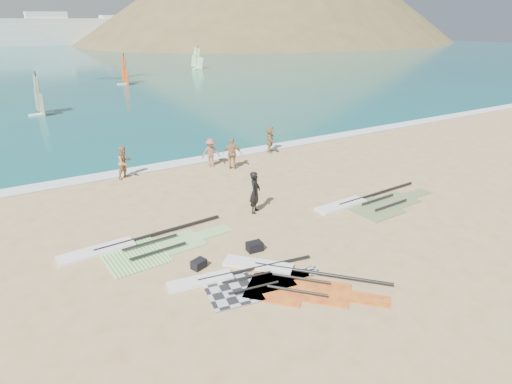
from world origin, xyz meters
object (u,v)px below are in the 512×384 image
rig_grey (234,282)px  beachgoer_back (232,153)px  gear_bag_far (255,247)px  gear_bag_near (199,264)px  beachgoer_right (270,139)px  person_wetsuit (255,192)px  rig_orange (369,203)px  beachgoer_mid (211,153)px  rig_green (137,247)px  beachgoer_left (124,163)px  rig_red (287,278)px

rig_grey → beachgoer_back: 11.45m
gear_bag_far → beachgoer_back: (3.70, 8.63, 0.74)m
gear_bag_near → beachgoer_right: size_ratio=0.29×
gear_bag_near → person_wetsuit: person_wetsuit is taller
rig_grey → rig_orange: rig_orange is taller
gear_bag_near → beachgoer_mid: bearing=62.2°
beachgoer_right → beachgoer_back: bearing=147.1°
beachgoer_right → rig_green: bearing=157.9°
gear_bag_near → beachgoer_left: 10.27m
beachgoer_back → rig_grey: bearing=99.2°
rig_red → gear_bag_near: 3.08m
gear_bag_near → gear_bag_far: 2.25m
beachgoer_left → rig_red: bearing=-108.0°
beachgoer_left → beachgoer_mid: 4.80m
rig_grey → rig_green: (-2.04, 3.85, 0.00)m
rig_grey → gear_bag_near: bearing=121.7°
rig_red → gear_bag_near: gear_bag_near is taller
beachgoer_back → rig_red: bearing=108.1°
rig_red → beachgoer_mid: size_ratio=3.07×
gear_bag_far → beachgoer_left: 10.41m
rig_orange → gear_bag_near: size_ratio=12.92×
rig_green → beachgoer_mid: (6.51, 7.20, 0.78)m
rig_grey → beachgoer_back: beachgoer_back is taller
gear_bag_near → beachgoer_left: bearing=88.3°
gear_bag_far → beachgoer_back: 9.41m
gear_bag_far → beachgoer_right: (7.31, 10.30, 0.67)m
beachgoer_mid → rig_orange: bearing=-51.7°
rig_red → person_wetsuit: (1.81, 5.09, 0.89)m
rig_grey → beachgoer_mid: beachgoer_mid is taller
rig_orange → beachgoer_back: beachgoer_back is taller
rig_red → person_wetsuit: bearing=117.3°
rig_red → beachgoer_mid: bearing=123.3°
gear_bag_far → beachgoer_left: bearing=100.8°
rig_red → gear_bag_near: (-2.22, 2.13, 0.11)m
gear_bag_near → beachgoer_back: 10.53m
rig_orange → beachgoer_mid: (-3.91, 8.66, 0.78)m
beachgoer_mid → beachgoer_back: 1.31m
beachgoer_back → beachgoer_right: size_ratio=1.08×
beachgoer_back → gear_bag_far: bearing=104.0°
rig_grey → rig_red: rig_red is taller
beachgoer_mid → beachgoer_right: bearing=22.9°
rig_orange → beachgoer_right: bearing=83.6°
rig_grey → gear_bag_far: gear_bag_far is taller
rig_grey → person_wetsuit: size_ratio=2.68×
rig_green → rig_orange: rig_green is taller
rig_orange → gear_bag_near: bearing=-176.7°
person_wetsuit → beachgoer_mid: size_ratio=1.13×
rig_green → beachgoer_left: bearing=73.9°
beachgoer_back → beachgoer_mid: bearing=-10.6°
gear_bag_near → person_wetsuit: bearing=36.3°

